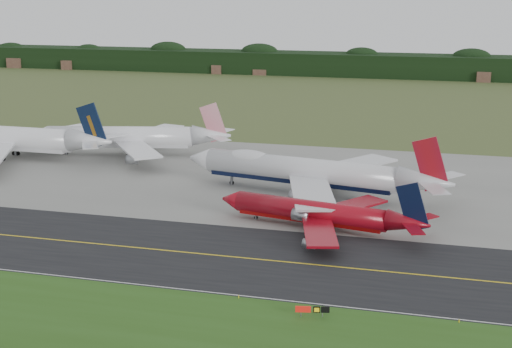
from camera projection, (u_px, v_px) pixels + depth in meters
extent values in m
plane|color=#3E4B23|center=(235.00, 249.00, 129.99)|extent=(600.00, 600.00, 0.00)
cube|color=#2B5218|center=(163.00, 336.00, 97.21)|extent=(400.00, 30.00, 0.01)
cube|color=black|center=(228.00, 256.00, 126.24)|extent=(400.00, 32.00, 0.02)
cube|color=slate|center=(292.00, 179.00, 177.75)|extent=(400.00, 78.00, 0.01)
cube|color=yellow|center=(228.00, 256.00, 126.24)|extent=(400.00, 0.40, 0.00)
cube|color=silver|center=(200.00, 291.00, 111.72)|extent=(400.00, 0.25, 0.00)
cube|color=black|center=(377.00, 65.00, 386.02)|extent=(700.00, 24.00, 12.00)
cylinder|color=silver|center=(299.00, 170.00, 163.78)|extent=(46.32, 13.99, 5.84)
cube|color=black|center=(299.00, 178.00, 164.26)|extent=(43.79, 12.14, 2.05)
cone|color=silver|center=(201.00, 159.00, 174.34)|extent=(6.71, 6.78, 5.84)
cone|color=silver|center=(426.00, 182.00, 151.80)|extent=(12.99, 7.92, 5.84)
ellipsoid|color=silver|center=(249.00, 158.00, 168.63)|extent=(12.62, 7.02, 3.73)
cube|color=silver|center=(312.00, 192.00, 149.35)|extent=(14.64, 27.29, 0.50)
cube|color=silver|center=(350.00, 165.00, 172.20)|extent=(21.83, 26.05, 0.50)
cube|color=#A5121D|center=(431.00, 164.00, 150.54)|extent=(8.35, 1.96, 12.11)
cylinder|color=gray|center=(297.00, 197.00, 151.71)|extent=(3.58, 2.99, 2.45)
cylinder|color=gray|center=(335.00, 171.00, 173.57)|extent=(3.58, 2.99, 2.45)
cylinder|color=gray|center=(301.00, 215.00, 139.62)|extent=(3.58, 2.99, 2.45)
cylinder|color=gray|center=(369.00, 163.00, 181.35)|extent=(3.58, 2.99, 2.45)
cylinder|color=black|center=(232.00, 183.00, 172.21)|extent=(1.12, 0.65, 1.05)
cylinder|color=slate|center=(309.00, 191.00, 160.39)|extent=(0.95, 0.95, 3.91)
cylinder|color=black|center=(309.00, 197.00, 160.75)|extent=(1.13, 0.71, 1.05)
cylinder|color=slate|center=(319.00, 184.00, 166.03)|extent=(0.95, 0.95, 3.91)
cylinder|color=black|center=(319.00, 190.00, 166.39)|extent=(1.13, 0.71, 1.05)
cylinder|color=maroon|center=(310.00, 211.00, 140.91)|extent=(31.44, 10.19, 4.22)
cube|color=maroon|center=(310.00, 217.00, 141.25)|extent=(29.70, 8.85, 1.48)
cone|color=maroon|center=(231.00, 200.00, 148.30)|extent=(4.65, 4.90, 4.22)
cone|color=maroon|center=(408.00, 223.00, 132.52)|extent=(8.90, 5.74, 4.22)
cube|color=maroon|center=(319.00, 231.00, 131.26)|extent=(9.63, 18.23, 0.47)
cube|color=maroon|center=(350.00, 206.00, 146.41)|extent=(14.81, 17.36, 0.47)
cube|color=black|center=(413.00, 207.00, 131.47)|extent=(6.61, 1.62, 9.61)
cylinder|color=gray|center=(309.00, 244.00, 128.06)|extent=(2.61, 2.19, 1.77)
cylinder|color=gray|center=(354.00, 206.00, 150.46)|extent=(2.61, 2.19, 1.77)
cylinder|color=black|center=(256.00, 217.00, 146.67)|extent=(0.81, 0.48, 0.76)
cylinder|color=slate|center=(317.00, 227.00, 138.42)|extent=(0.69, 0.69, 2.18)
cylinder|color=black|center=(317.00, 231.00, 138.60)|extent=(0.82, 0.52, 0.76)
cylinder|color=slate|center=(325.00, 220.00, 142.47)|extent=(0.69, 0.69, 2.18)
cylinder|color=black|center=(325.00, 224.00, 142.65)|extent=(0.82, 0.52, 0.76)
cone|color=white|center=(91.00, 141.00, 191.69)|extent=(12.45, 6.48, 6.29)
cube|color=white|center=(49.00, 133.00, 210.59)|extent=(19.81, 28.87, 0.56)
cube|color=black|center=(92.00, 126.00, 190.47)|extent=(8.82, 0.63, 12.70)
cylinder|color=gray|center=(38.00, 138.00, 211.41)|extent=(3.48, 2.69, 2.64)
cylinder|color=gray|center=(75.00, 132.00, 221.29)|extent=(3.48, 2.69, 2.64)
cylinder|color=slate|center=(1.00, 154.00, 196.23)|extent=(0.89, 0.89, 3.99)
cylinder|color=black|center=(1.00, 159.00, 196.59)|extent=(1.14, 0.58, 1.13)
cylinder|color=slate|center=(15.00, 148.00, 202.69)|extent=(0.89, 0.89, 3.99)
cylinder|color=black|center=(16.00, 153.00, 203.05)|extent=(1.14, 0.58, 1.13)
cylinder|color=white|center=(120.00, 136.00, 202.46)|extent=(41.61, 14.81, 5.75)
cube|color=silver|center=(120.00, 143.00, 202.93)|extent=(39.27, 12.95, 2.01)
cone|color=white|center=(39.00, 136.00, 203.15)|extent=(6.32, 6.75, 5.75)
cone|color=white|center=(212.00, 135.00, 201.57)|extent=(11.92, 8.03, 5.75)
cube|color=white|center=(137.00, 149.00, 191.03)|extent=(20.44, 23.29, 0.52)
cube|color=white|center=(153.00, 132.00, 213.96)|extent=(12.29, 24.74, 0.52)
cube|color=#B50C29|center=(214.00, 123.00, 200.61)|extent=(7.83, 2.21, 11.42)
cylinder|color=gray|center=(132.00, 160.00, 185.96)|extent=(3.60, 3.05, 2.41)
cylinder|color=gray|center=(155.00, 133.00, 219.84)|extent=(3.60, 3.05, 2.41)
cylinder|color=black|center=(66.00, 153.00, 204.14)|extent=(1.11, 0.68, 1.03)
cylinder|color=slate|center=(130.00, 151.00, 200.19)|extent=(0.96, 0.96, 3.63)
cylinder|color=black|center=(130.00, 156.00, 200.52)|extent=(1.12, 0.73, 1.03)
cylinder|color=slate|center=(134.00, 146.00, 206.30)|extent=(0.96, 0.96, 3.63)
cylinder|color=black|center=(134.00, 151.00, 206.63)|extent=(1.12, 0.73, 1.03)
cylinder|color=slate|center=(301.00, 314.00, 102.95)|extent=(0.12, 0.12, 0.72)
cylinder|color=slate|center=(322.00, 315.00, 102.80)|extent=(0.12, 0.12, 0.72)
cube|color=#AE140D|center=(303.00, 309.00, 102.73)|extent=(2.25, 0.64, 0.92)
cube|color=black|center=(317.00, 309.00, 102.64)|extent=(1.04, 0.39, 0.92)
cube|color=black|center=(325.00, 310.00, 102.58)|extent=(1.24, 0.43, 0.92)
cylinder|color=yellow|center=(239.00, 297.00, 109.11)|extent=(0.16, 0.16, 0.50)
cylinder|color=yellow|center=(459.00, 321.00, 101.14)|extent=(0.16, 0.16, 0.50)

